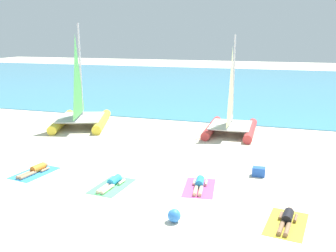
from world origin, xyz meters
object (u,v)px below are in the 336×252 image
(sunbather_center_left, at_px, (113,182))
(towel_rightmost, at_px, (286,224))
(sailboat_yellow, at_px, (81,112))
(sunbather_rightmost, at_px, (287,219))
(towel_center_left, at_px, (112,186))
(towel_center_right, at_px, (199,188))
(cooler_box, at_px, (259,172))
(sunbather_center_right, at_px, (199,184))
(beach_ball, at_px, (174,216))
(towel_leftmost, at_px, (35,173))
(sunbather_leftmost, at_px, (36,170))
(sailboat_red, at_px, (231,120))

(sunbather_center_left, relative_size, towel_rightmost, 0.82)
(sunbather_center_left, bearing_deg, towel_rightmost, -5.61)
(sailboat_yellow, height_order, sunbather_rightmost, sailboat_yellow)
(towel_center_left, xyz_separation_m, towel_center_right, (3.15, 0.82, 0.00))
(sunbather_center_left, relative_size, sunbather_rightmost, 1.00)
(towel_center_left, bearing_deg, sailboat_yellow, 126.19)
(towel_center_left, height_order, cooler_box, cooler_box)
(sunbather_center_right, relative_size, beach_ball, 3.88)
(cooler_box, bearing_deg, towel_center_right, -136.35)
(sunbather_center_left, bearing_deg, towel_center_right, 18.42)
(sunbather_center_right, xyz_separation_m, beach_ball, (-0.14, -2.84, 0.07))
(towel_leftmost, bearing_deg, cooler_box, 15.42)
(sailboat_yellow, relative_size, sunbather_rightmost, 3.95)
(towel_leftmost, distance_m, sunbather_leftmost, 0.14)
(towel_rightmost, xyz_separation_m, sunbather_rightmost, (0.01, 0.07, 0.13))
(sailboat_yellow, height_order, cooler_box, sailboat_yellow)
(towel_center_right, distance_m, sunbather_rightmost, 3.61)
(towel_leftmost, height_order, beach_ball, beach_ball)
(sunbather_rightmost, bearing_deg, sailboat_yellow, 150.74)
(sailboat_yellow, height_order, towel_center_left, sailboat_yellow)
(sunbather_center_left, height_order, beach_ball, beach_ball)
(sunbather_center_right, relative_size, towel_rightmost, 0.83)
(beach_ball, distance_m, cooler_box, 5.14)
(sailboat_red, relative_size, beach_ball, 13.65)
(towel_leftmost, xyz_separation_m, sunbather_leftmost, (0.01, 0.07, 0.13))
(sunbather_leftmost, bearing_deg, sunbather_center_right, 13.19)
(towel_leftmost, relative_size, sunbather_center_right, 1.21)
(sunbather_rightmost, relative_size, cooler_box, 3.13)
(sunbather_center_right, xyz_separation_m, cooler_box, (2.00, 1.83, 0.05))
(sunbather_center_left, bearing_deg, sunbather_leftmost, 179.99)
(sunbather_leftmost, relative_size, towel_center_left, 0.82)
(towel_center_right, height_order, towel_rightmost, same)
(sailboat_yellow, bearing_deg, beach_ball, -67.71)
(towel_leftmost, distance_m, towel_center_right, 6.77)
(sunbather_leftmost, bearing_deg, towel_rightmost, 0.36)
(sailboat_yellow, height_order, sunbather_leftmost, sailboat_yellow)
(sunbather_leftmost, relative_size, beach_ball, 3.88)
(towel_leftmost, bearing_deg, sunbather_center_right, 4.90)
(sailboat_red, height_order, sunbather_rightmost, sailboat_red)
(sunbather_center_right, bearing_deg, sunbather_leftmost, 176.97)
(sailboat_red, relative_size, towel_center_right, 2.90)
(towel_center_left, relative_size, sunbather_center_right, 1.21)
(sunbather_leftmost, height_order, towel_center_left, sunbather_leftmost)
(sunbather_center_left, height_order, sunbather_rightmost, same)
(towel_leftmost, xyz_separation_m, beach_ball, (6.61, -2.26, 0.20))
(sunbather_rightmost, relative_size, beach_ball, 3.88)
(towel_rightmost, bearing_deg, sailboat_yellow, 142.92)
(sailboat_yellow, height_order, towel_rightmost, sailboat_yellow)
(sunbather_leftmost, xyz_separation_m, sunbather_rightmost, (9.85, -1.40, 0.00))
(towel_center_right, relative_size, sunbather_rightmost, 1.21)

